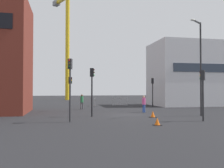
% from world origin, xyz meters
% --- Properties ---
extents(ground, '(160.00, 160.00, 0.00)m').
position_xyz_m(ground, '(0.00, 0.00, 0.00)').
color(ground, black).
extents(office_block, '(13.78, 7.23, 8.88)m').
position_xyz_m(office_block, '(13.94, 11.91, 4.44)').
color(office_block, silver).
rests_on(office_block, ground).
extents(construction_crane, '(9.27, 17.73, 23.84)m').
position_xyz_m(construction_crane, '(-4.23, 34.67, 15.96)').
color(construction_crane, gold).
rests_on(construction_crane, ground).
extents(streetlamp_tall, '(1.53, 1.14, 7.88)m').
position_xyz_m(streetlamp_tall, '(5.66, -1.95, 4.61)').
color(streetlamp_tall, '#232326').
rests_on(streetlamp_tall, ground).
extents(traffic_light_median, '(0.37, 0.37, 3.54)m').
position_xyz_m(traffic_light_median, '(-4.77, 5.46, 2.40)').
color(traffic_light_median, black).
rests_on(traffic_light_median, ground).
extents(traffic_light_island, '(0.37, 0.37, 3.55)m').
position_xyz_m(traffic_light_island, '(4.02, -5.02, 2.41)').
color(traffic_light_island, '#232326').
rests_on(traffic_light_island, ground).
extents(traffic_light_crosswalk, '(0.36, 0.37, 3.73)m').
position_xyz_m(traffic_light_crosswalk, '(5.91, 9.73, 2.52)').
color(traffic_light_crosswalk, black).
rests_on(traffic_light_crosswalk, ground).
extents(traffic_light_far, '(0.39, 0.32, 3.96)m').
position_xyz_m(traffic_light_far, '(-3.22, -0.58, 2.66)').
color(traffic_light_far, black).
rests_on(traffic_light_far, ground).
extents(traffic_light_near, '(0.32, 0.39, 4.29)m').
position_xyz_m(traffic_light_near, '(-5.09, -3.75, 2.86)').
color(traffic_light_near, '#2D2D30').
rests_on(traffic_light_near, ground).
extents(pedestrian_walking, '(0.34, 0.34, 1.63)m').
position_xyz_m(pedestrian_walking, '(2.18, 2.26, 0.94)').
color(pedestrian_walking, '#33519E').
rests_on(pedestrian_walking, ground).
extents(pedestrian_waiting, '(0.34, 0.34, 1.68)m').
position_xyz_m(pedestrian_waiting, '(-3.41, 7.24, 0.98)').
color(pedestrian_waiting, '#4C4C51').
rests_on(pedestrian_waiting, ground).
extents(safety_barrier_mid_span, '(0.29, 1.90, 1.08)m').
position_xyz_m(safety_barrier_mid_span, '(-1.34, 11.99, 0.56)').
color(safety_barrier_mid_span, '#9EA0A5').
rests_on(safety_barrier_mid_span, ground).
extents(safety_barrier_left_run, '(2.20, 0.30, 1.08)m').
position_xyz_m(safety_barrier_left_run, '(2.39, 13.25, 0.56)').
color(safety_barrier_left_run, '#B2B5BA').
rests_on(safety_barrier_left_run, ground).
extents(traffic_cone_orange, '(0.50, 0.50, 0.51)m').
position_xyz_m(traffic_cone_orange, '(1.46, -2.06, 0.23)').
color(traffic_cone_orange, black).
rests_on(traffic_cone_orange, ground).
extents(traffic_cone_by_barrier, '(0.46, 0.46, 0.47)m').
position_xyz_m(traffic_cone_by_barrier, '(0.13, -6.31, 0.21)').
color(traffic_cone_by_barrier, black).
rests_on(traffic_cone_by_barrier, ground).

